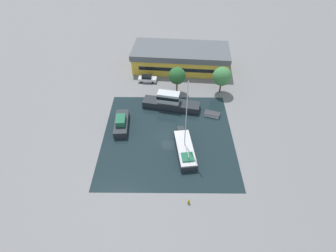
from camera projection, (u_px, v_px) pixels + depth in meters
ground_plane at (168, 136)px, 52.07m from camera, size 440.00×440.00×0.00m
water_canal at (168, 136)px, 52.07m from camera, size 25.60×26.13×0.01m
warehouse_building at (181, 58)px, 70.32m from camera, size 26.25×13.32×5.37m
quay_tree_near_building at (177, 76)px, 60.26m from camera, size 3.97×3.97×6.49m
quay_tree_by_water at (222, 76)px, 60.26m from camera, size 4.37×4.37×6.59m
parked_car at (147, 79)px, 66.06m from camera, size 4.67×2.08×1.71m
sailboat_moored at (185, 148)px, 48.63m from camera, size 4.16×10.71×15.17m
motor_cruiser at (170, 102)px, 58.00m from camera, size 13.10×5.57×3.83m
small_dinghy at (212, 114)px, 56.58m from camera, size 3.65×2.58×0.66m
cabin_boat at (121, 123)px, 53.52m from camera, size 3.09×7.56×2.63m
mooring_bollard at (189, 201)px, 40.84m from camera, size 0.39×0.39×0.84m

